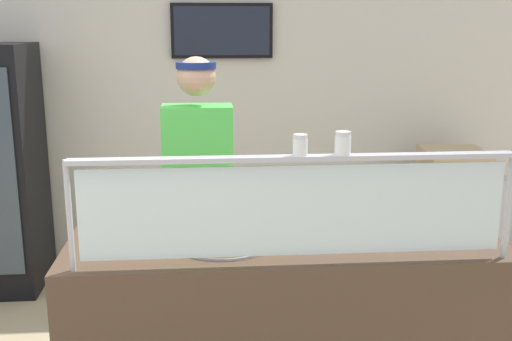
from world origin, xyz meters
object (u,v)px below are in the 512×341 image
at_px(pizza_tray, 224,239).
at_px(pizza_box_stack, 455,161).
at_px(parmesan_shaker, 300,146).
at_px(worker_figure, 200,194).
at_px(pizza_server, 234,236).
at_px(pepper_flake_shaker, 343,145).

bearing_deg(pizza_tray, pizza_box_stack, 44.50).
bearing_deg(parmesan_shaker, worker_figure, 114.34).
distance_m(pizza_server, parmesan_shaker, 0.59).
distance_m(pizza_tray, pizza_server, 0.05).
bearing_deg(parmesan_shaker, pizza_tray, 137.38).
bearing_deg(pizza_server, pizza_box_stack, 60.93).
height_order(worker_figure, pizza_box_stack, worker_figure).
xyz_separation_m(pizza_tray, pizza_server, (0.04, -0.02, 0.02)).
distance_m(pepper_flake_shaker, pizza_box_stack, 2.53).
bearing_deg(pizza_box_stack, pizza_tray, -135.50).
bearing_deg(pepper_flake_shaker, pizza_box_stack, 56.90).
bearing_deg(pizza_box_stack, worker_figure, -149.34).
xyz_separation_m(pepper_flake_shaker, worker_figure, (-0.59, 0.92, -0.45)).
height_order(pizza_tray, parmesan_shaker, parmesan_shaker).
relative_size(parmesan_shaker, pepper_flake_shaker, 0.90).
relative_size(pizza_tray, pizza_server, 1.66).
relative_size(pizza_server, pizza_box_stack, 0.57).
bearing_deg(pepper_flake_shaker, parmesan_shaker, 180.00).
bearing_deg(pizza_server, worker_figure, 118.85).
height_order(pepper_flake_shaker, worker_figure, worker_figure).
relative_size(parmesan_shaker, pizza_box_stack, 0.18).
bearing_deg(pepper_flake_shaker, pizza_tray, 149.69).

